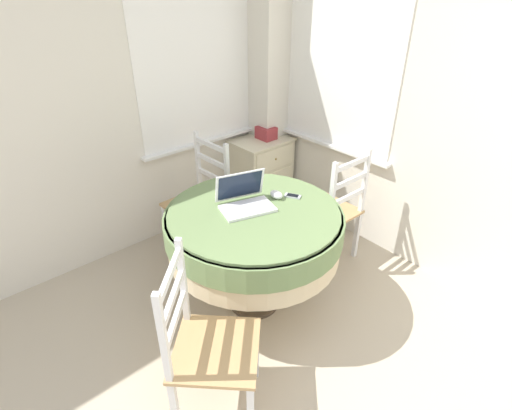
# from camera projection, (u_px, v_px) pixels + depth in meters

# --- Properties ---
(corner_room_shell) EXTENTS (4.23, 4.49, 2.55)m
(corner_room_shell) POSITION_uv_depth(u_px,v_px,m) (274.00, 110.00, 2.66)
(corner_room_shell) COLOR silver
(corner_room_shell) RESTS_ON ground_plane
(round_dining_table) EXTENTS (1.15, 1.15, 0.77)m
(round_dining_table) POSITION_uv_depth(u_px,v_px,m) (254.00, 229.00, 2.59)
(round_dining_table) COLOR #4C3D2D
(round_dining_table) RESTS_ON ground_plane
(laptop) EXTENTS (0.39, 0.34, 0.22)m
(laptop) POSITION_uv_depth(u_px,v_px,m) (245.00, 200.00, 2.53)
(laptop) COLOR white
(laptop) RESTS_ON round_dining_table
(computer_mouse) EXTENTS (0.06, 0.10, 0.05)m
(computer_mouse) POSITION_uv_depth(u_px,v_px,m) (276.00, 195.00, 2.64)
(computer_mouse) COLOR white
(computer_mouse) RESTS_ON round_dining_table
(cell_phone) EXTENTS (0.10, 0.12, 0.01)m
(cell_phone) POSITION_uv_depth(u_px,v_px,m) (293.00, 196.00, 2.67)
(cell_phone) COLOR #B2B7BC
(cell_phone) RESTS_ON round_dining_table
(dining_chair_near_back_window) EXTENTS (0.44, 0.45, 0.97)m
(dining_chair_near_back_window) POSITION_uv_depth(u_px,v_px,m) (200.00, 201.00, 3.27)
(dining_chair_near_back_window) COLOR tan
(dining_chair_near_back_window) RESTS_ON ground_plane
(dining_chair_near_right_window) EXTENTS (0.44, 0.43, 0.97)m
(dining_chair_near_right_window) POSITION_uv_depth(u_px,v_px,m) (331.00, 210.00, 3.14)
(dining_chair_near_right_window) COLOR tan
(dining_chair_near_right_window) RESTS_ON ground_plane
(dining_chair_camera_near) EXTENTS (0.61, 0.61, 0.97)m
(dining_chair_camera_near) POSITION_uv_depth(u_px,v_px,m) (206.00, 346.00, 2.00)
(dining_chair_camera_near) COLOR tan
(dining_chair_camera_near) RESTS_ON ground_plane
(corner_cabinet) EXTENTS (0.55, 0.41, 0.71)m
(corner_cabinet) POSITION_uv_depth(u_px,v_px,m) (262.00, 174.00, 3.94)
(corner_cabinet) COLOR beige
(corner_cabinet) RESTS_ON ground_plane
(storage_box) EXTENTS (0.14, 0.17, 0.11)m
(storage_box) POSITION_uv_depth(u_px,v_px,m) (266.00, 133.00, 3.75)
(storage_box) COLOR #9E3338
(storage_box) RESTS_ON corner_cabinet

